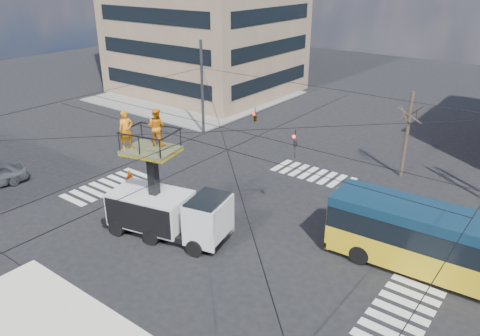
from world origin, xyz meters
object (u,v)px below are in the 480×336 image
worker_ground (130,183)px  flagger (369,232)px  utility_truck (168,199)px  city_bus (462,249)px  traffic_cone (140,208)px

worker_ground → flagger: size_ratio=0.98×
utility_truck → worker_ground: (-5.46, 1.95, -1.34)m
utility_truck → worker_ground: 5.95m
city_bus → traffic_cone: bearing=-168.1°
utility_truck → city_bus: size_ratio=0.59×
city_bus → worker_ground: bearing=-173.6°
utility_truck → city_bus: utility_truck is taller
city_bus → traffic_cone: (-16.56, -4.52, -1.36)m
city_bus → flagger: city_bus is taller
utility_truck → traffic_cone: 3.68m
traffic_cone → flagger: bearing=21.5°
flagger → utility_truck: bearing=-82.4°
utility_truck → city_bus: bearing=8.0°
city_bus → utility_truck: bearing=-162.2°
flagger → traffic_cone: bearing=-92.1°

